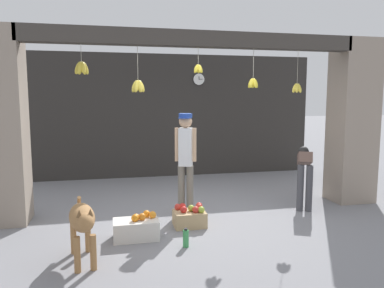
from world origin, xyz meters
TOP-DOWN VIEW (x-y plane):
  - ground_plane at (0.00, 0.00)m, footprint 60.00×60.00m
  - shop_back_wall at (0.00, 3.19)m, footprint 7.10×0.12m
  - shop_pillar_left at (-2.90, 0.30)m, footprint 0.70×0.60m
  - shop_pillar_right at (2.90, 0.30)m, footprint 0.70×0.60m
  - storefront_awning at (-0.02, 0.12)m, footprint 5.20×0.28m
  - dog at (-1.67, -1.39)m, footprint 0.39×1.01m
  - shopkeeper at (-0.19, 0.09)m, footprint 0.33×0.30m
  - worker_stooping at (1.86, 0.06)m, footprint 0.48×0.73m
  - fruit_crate_oranges at (-1.03, -0.78)m, footprint 0.59×0.36m
  - fruit_crate_apples at (-0.23, -0.44)m, footprint 0.45×0.36m
  - water_bottle at (-0.44, -1.19)m, footprint 0.07×0.07m
  - wall_clock at (0.75, 3.11)m, footprint 0.28×0.03m

SIDE VIEW (x-z plane):
  - ground_plane at x=0.00m, z-range 0.00..0.00m
  - water_bottle at x=-0.44m, z-range -0.01..0.23m
  - fruit_crate_apples at x=-0.23m, z-range -0.02..0.29m
  - fruit_crate_oranges at x=-1.03m, z-range -0.03..0.32m
  - dog at x=-1.67m, z-range 0.13..0.86m
  - worker_stooping at x=1.86m, z-range 0.16..1.16m
  - shopkeeper at x=-0.19m, z-range 0.14..1.76m
  - shop_back_wall at x=0.00m, z-range 0.00..2.87m
  - shop_pillar_left at x=-2.90m, z-range 0.00..2.87m
  - shop_pillar_right at x=2.90m, z-range 0.00..2.87m
  - wall_clock at x=0.75m, z-range 2.16..2.44m
  - storefront_awning at x=-0.02m, z-range 2.24..3.19m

